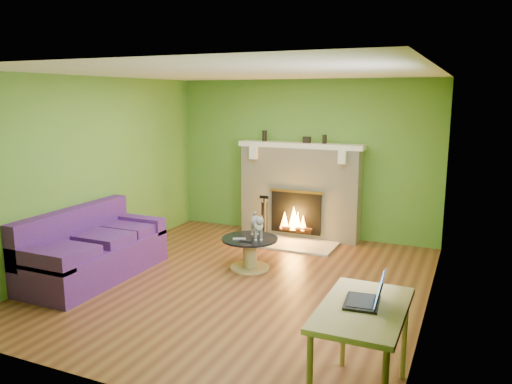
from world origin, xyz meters
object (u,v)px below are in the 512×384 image
at_px(desk, 363,319).
at_px(cat, 257,225).
at_px(sofa, 92,251).
at_px(coffee_table, 250,251).

relative_size(desk, cat, 1.87).
xyz_separation_m(desk, cat, (-1.96, 2.47, -0.08)).
xyz_separation_m(sofa, cat, (1.85, 1.15, 0.27)).
distance_m(desk, cat, 3.15).
height_order(coffee_table, cat, cat).
bearing_deg(desk, coffee_table, 130.19).
relative_size(sofa, desk, 1.85).
relative_size(sofa, cat, 3.46).
xyz_separation_m(sofa, desk, (3.81, -1.32, 0.35)).
xyz_separation_m(coffee_table, desk, (2.04, -2.42, 0.44)).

